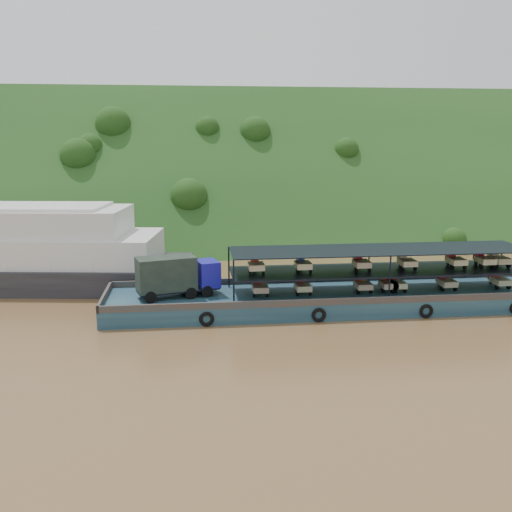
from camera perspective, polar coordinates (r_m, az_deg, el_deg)
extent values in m
plane|color=brown|center=(46.09, 2.91, -4.59)|extent=(160.00, 160.00, 0.00)
cube|color=#193B15|center=(80.99, -1.31, 2.54)|extent=(140.00, 39.60, 39.60)
cube|color=#122940|center=(44.87, 7.80, -4.35)|extent=(35.00, 7.00, 1.20)
cube|color=#592D19|center=(47.83, 6.82, -2.26)|extent=(35.00, 0.20, 0.50)
cube|color=#592D19|center=(41.48, 8.99, -4.50)|extent=(35.00, 0.20, 0.50)
cube|color=#592D19|center=(43.74, -14.89, -3.91)|extent=(0.20, 7.00, 0.50)
torus|color=black|center=(40.14, -4.96, -6.30)|extent=(1.06, 0.26, 1.06)
torus|color=black|center=(41.12, 6.31, -5.89)|extent=(1.06, 0.26, 1.06)
torus|color=black|center=(43.57, 16.66, -5.30)|extent=(1.06, 0.26, 1.06)
cylinder|color=black|center=(42.05, -10.52, -4.06)|extent=(0.94, 0.53, 0.89)
cylinder|color=black|center=(43.82, -11.01, -3.43)|extent=(0.94, 0.53, 0.89)
cylinder|color=black|center=(42.71, -6.54, -3.69)|extent=(0.94, 0.53, 0.89)
cylinder|color=black|center=(44.46, -7.19, -3.09)|extent=(0.94, 0.53, 0.89)
cylinder|color=black|center=(43.05, -4.94, -3.53)|extent=(0.94, 0.53, 0.89)
cylinder|color=black|center=(44.78, -5.65, -2.94)|extent=(0.94, 0.53, 0.89)
cube|color=black|center=(43.38, -7.78, -3.30)|extent=(6.35, 3.48, 0.18)
cube|color=#191698|center=(43.73, -4.88, -1.73)|extent=(2.02, 2.46, 1.96)
cube|color=black|center=(43.87, -3.95, -1.19)|extent=(0.52, 1.73, 0.80)
cube|color=black|center=(42.87, -8.98, -1.74)|extent=(4.68, 3.18, 2.49)
cube|color=black|center=(45.29, 12.17, -1.40)|extent=(23.00, 5.00, 0.12)
cube|color=black|center=(44.95, 12.26, 0.63)|extent=(23.00, 5.00, 0.08)
cylinder|color=black|center=(40.60, -2.24, -2.67)|extent=(0.12, 0.12, 3.30)
cylinder|color=black|center=(45.45, -2.73, -1.11)|extent=(0.12, 0.12, 3.30)
cylinder|color=black|center=(43.00, 13.23, -2.16)|extent=(0.12, 0.12, 3.30)
cylinder|color=black|center=(47.61, 11.21, -0.74)|extent=(0.12, 0.12, 3.30)
cylinder|color=black|center=(52.27, 23.30, -0.37)|extent=(0.12, 0.12, 3.30)
cylinder|color=black|center=(44.58, 0.19, -3.20)|extent=(0.12, 0.52, 0.52)
cylinder|color=black|center=(42.79, -0.18, -3.84)|extent=(0.14, 0.52, 0.52)
cylinder|color=black|center=(42.91, 1.15, -3.79)|extent=(0.14, 0.52, 0.52)
cube|color=#C5AC8B|center=(43.10, 0.43, -3.25)|extent=(1.15, 1.50, 0.44)
cube|color=red|center=(44.16, 0.24, -2.65)|extent=(0.55, 0.80, 0.80)
cube|color=red|center=(43.84, 0.27, -2.08)|extent=(0.50, 0.10, 0.10)
cylinder|color=black|center=(45.07, 4.35, -3.06)|extent=(0.12, 0.52, 0.52)
cylinder|color=black|center=(43.27, 4.15, -3.69)|extent=(0.14, 0.52, 0.52)
cylinder|color=black|center=(43.47, 5.44, -3.64)|extent=(0.14, 0.52, 0.52)
cube|color=beige|center=(43.61, 4.71, -3.11)|extent=(1.15, 1.50, 0.44)
cube|color=red|center=(44.66, 4.43, -2.52)|extent=(0.55, 0.80, 0.80)
cube|color=red|center=(44.35, 4.49, -1.95)|extent=(0.50, 0.10, 0.10)
cylinder|color=black|center=(46.19, 10.12, -2.85)|extent=(0.12, 0.52, 0.52)
cylinder|color=black|center=(44.38, 10.17, -3.45)|extent=(0.14, 0.52, 0.52)
cylinder|color=black|center=(44.68, 11.40, -3.40)|extent=(0.14, 0.52, 0.52)
cube|color=tan|center=(44.77, 10.67, -2.89)|extent=(1.15, 1.50, 0.44)
cube|color=red|center=(45.79, 10.25, -2.31)|extent=(0.55, 0.80, 0.80)
cube|color=red|center=(45.48, 10.35, -1.76)|extent=(0.50, 0.10, 0.10)
cylinder|color=black|center=(47.04, 13.30, -2.72)|extent=(0.12, 0.52, 0.52)
cylinder|color=black|center=(45.24, 13.47, -3.31)|extent=(0.14, 0.52, 0.52)
cylinder|color=black|center=(45.59, 14.65, -3.25)|extent=(0.14, 0.52, 0.52)
cube|color=beige|center=(45.64, 13.93, -2.75)|extent=(1.15, 1.50, 0.44)
cube|color=red|center=(46.64, 13.45, -2.19)|extent=(0.55, 0.80, 0.80)
cube|color=red|center=(46.34, 13.57, -1.65)|extent=(0.50, 0.10, 0.10)
cylinder|color=black|center=(48.57, 17.83, -2.52)|extent=(0.12, 0.52, 0.52)
cylinder|color=black|center=(46.78, 18.17, -3.08)|extent=(0.14, 0.52, 0.52)
cylinder|color=black|center=(47.20, 19.28, -3.02)|extent=(0.14, 0.52, 0.52)
cube|color=#CBBB8F|center=(47.21, 18.58, -2.55)|extent=(1.15, 1.50, 0.44)
cube|color=red|center=(48.18, 18.02, -2.01)|extent=(0.55, 0.80, 0.80)
cube|color=red|center=(47.89, 18.15, -1.48)|extent=(0.50, 0.10, 0.10)
cylinder|color=black|center=(50.56, 22.44, -2.30)|extent=(0.12, 0.52, 0.52)
cylinder|color=black|center=(48.80, 22.94, -2.83)|extent=(0.14, 0.52, 0.52)
cylinder|color=black|center=(49.30, 23.95, -2.77)|extent=(0.14, 0.52, 0.52)
cube|color=beige|center=(49.26, 23.28, -2.32)|extent=(1.15, 1.50, 0.44)
cube|color=red|center=(50.19, 22.65, -1.81)|extent=(0.55, 0.80, 0.80)
cube|color=red|center=(49.92, 22.81, -1.30)|extent=(0.50, 0.10, 0.10)
cylinder|color=black|center=(46.80, 12.47, -2.76)|extent=(0.12, 0.52, 0.52)
cylinder|color=black|center=(45.00, 12.61, -3.35)|extent=(0.14, 0.52, 0.52)
cylinder|color=black|center=(45.33, 13.81, -3.29)|extent=(0.14, 0.52, 0.52)
cube|color=tan|center=(45.39, 13.08, -2.79)|extent=(1.15, 1.50, 0.44)
cube|color=red|center=(46.40, 12.62, -2.23)|extent=(0.55, 0.80, 0.80)
cube|color=red|center=(46.10, 12.73, -1.68)|extent=(0.50, 0.10, 0.10)
cylinder|color=black|center=(44.13, -0.21, -1.05)|extent=(0.12, 0.52, 0.52)
cylinder|color=black|center=(42.33, -0.60, -1.60)|extent=(0.14, 0.52, 0.52)
cylinder|color=black|center=(42.45, 0.74, -1.57)|extent=(0.14, 0.52, 0.52)
cube|color=beige|center=(42.65, 0.01, -1.03)|extent=(1.15, 1.50, 0.44)
cube|color=#B0150B|center=(43.72, -0.16, -0.47)|extent=(0.55, 0.80, 0.80)
cube|color=#B0150B|center=(43.43, -0.13, 0.12)|extent=(0.50, 0.10, 0.10)
cylinder|color=black|center=(44.66, 4.36, -0.93)|extent=(0.12, 0.52, 0.52)
cylinder|color=black|center=(42.85, 4.16, -1.47)|extent=(0.14, 0.52, 0.52)
cylinder|color=black|center=(43.04, 5.47, -1.43)|extent=(0.14, 0.52, 0.52)
cube|color=beige|center=(43.20, 4.73, -0.91)|extent=(1.15, 1.50, 0.44)
cube|color=#184595|center=(44.26, 4.45, -0.36)|extent=(0.55, 0.80, 0.80)
cube|color=#184595|center=(43.97, 4.51, 0.22)|extent=(0.50, 0.10, 0.10)
cylinder|color=black|center=(45.74, 9.98, -0.77)|extent=(0.12, 0.52, 0.52)
cylinder|color=black|center=(43.92, 10.02, -1.30)|extent=(0.14, 0.52, 0.52)
cylinder|color=black|center=(44.21, 11.26, -1.26)|extent=(0.14, 0.52, 0.52)
cube|color=#C7B28C|center=(44.32, 10.53, -0.75)|extent=(1.15, 1.50, 0.44)
cube|color=#B40C15|center=(45.35, 10.11, -0.21)|extent=(0.55, 0.80, 0.80)
cube|color=#B40C15|center=(45.07, 10.21, 0.36)|extent=(0.50, 0.10, 0.10)
cylinder|color=black|center=(46.90, 14.23, -0.65)|extent=(0.12, 0.52, 0.52)
cylinder|color=black|center=(45.08, 14.44, -1.15)|extent=(0.14, 0.52, 0.52)
cylinder|color=black|center=(45.45, 15.62, -1.11)|extent=(0.14, 0.52, 0.52)
cube|color=beige|center=(45.51, 14.89, -0.62)|extent=(1.15, 1.50, 0.44)
cube|color=beige|center=(46.52, 14.39, -0.10)|extent=(0.55, 0.80, 0.80)
cube|color=beige|center=(46.24, 14.51, 0.45)|extent=(0.50, 0.10, 0.10)
cylinder|color=black|center=(48.47, 18.67, -0.52)|extent=(0.12, 0.52, 0.52)
cylinder|color=black|center=(46.67, 19.05, -1.00)|extent=(0.14, 0.52, 0.52)
cylinder|color=black|center=(47.11, 20.14, -0.96)|extent=(0.14, 0.52, 0.52)
cube|color=beige|center=(47.12, 19.44, -0.48)|extent=(1.15, 1.50, 0.44)
cube|color=red|center=(48.10, 18.86, 0.01)|extent=(0.55, 0.80, 0.80)
cube|color=red|center=(47.83, 19.00, 0.55)|extent=(0.50, 0.10, 0.10)
cylinder|color=black|center=(50.11, 22.41, -0.40)|extent=(0.12, 0.52, 0.52)
cylinder|color=black|center=(48.33, 22.91, -0.86)|extent=(0.14, 0.52, 0.52)
cylinder|color=black|center=(48.83, 23.93, -0.83)|extent=(0.14, 0.52, 0.52)
cube|color=#BCB285|center=(48.81, 23.25, -0.37)|extent=(1.15, 1.50, 0.44)
cube|color=#C2AF89|center=(49.75, 22.62, 0.11)|extent=(0.55, 0.80, 0.80)
cube|color=#C2AF89|center=(49.49, 22.77, 0.63)|extent=(0.50, 0.10, 0.10)
cylinder|color=black|center=(49.52, 21.15, -0.44)|extent=(0.12, 0.52, 0.52)
cylinder|color=black|center=(47.74, 21.61, -0.91)|extent=(0.14, 0.52, 0.52)
cylinder|color=black|center=(48.22, 22.66, -0.87)|extent=(0.14, 0.52, 0.52)
cube|color=beige|center=(48.21, 21.97, -0.41)|extent=(1.15, 1.50, 0.44)
cube|color=red|center=(49.16, 21.36, 0.08)|extent=(0.55, 0.80, 0.80)
cube|color=red|center=(48.90, 21.51, 0.61)|extent=(0.50, 0.10, 0.10)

